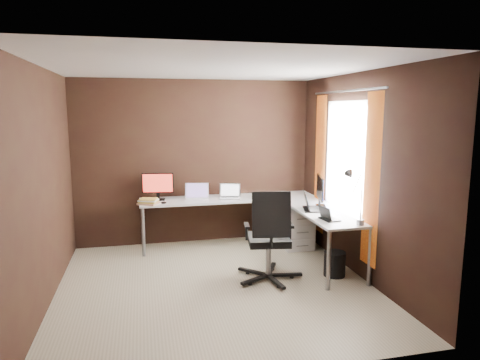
# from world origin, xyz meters

# --- Properties ---
(room) EXTENTS (3.60, 3.60, 2.50)m
(room) POSITION_xyz_m (0.34, 0.07, 1.28)
(room) COLOR tan
(room) RESTS_ON ground
(desk) EXTENTS (2.65, 2.25, 0.73)m
(desk) POSITION_xyz_m (0.84, 1.04, 0.68)
(desk) COLOR silver
(desk) RESTS_ON ground
(drawer_pedestal) EXTENTS (0.42, 0.50, 0.60)m
(drawer_pedestal) POSITION_xyz_m (1.43, 1.15, 0.30)
(drawer_pedestal) COLOR silver
(drawer_pedestal) RESTS_ON ground
(monitor_left) EXTENTS (0.46, 0.16, 0.40)m
(monitor_left) POSITION_xyz_m (-0.58, 1.58, 0.96)
(monitor_left) COLOR black
(monitor_left) RESTS_ON desk
(monitor_right) EXTENTS (0.19, 0.50, 0.42)m
(monitor_right) POSITION_xyz_m (1.58, 0.65, 0.97)
(monitor_right) COLOR black
(monitor_right) RESTS_ON desk
(laptop_white) EXTENTS (0.39, 0.31, 0.23)m
(laptop_white) POSITION_xyz_m (-0.02, 1.50, 0.78)
(laptop_white) COLOR silver
(laptop_white) RESTS_ON desk
(laptop_silver) EXTENTS (0.36, 0.29, 0.21)m
(laptop_silver) POSITION_xyz_m (0.49, 1.49, 0.78)
(laptop_silver) COLOR silver
(laptop_silver) RESTS_ON desk
(laptop_black_big) EXTENTS (0.35, 0.43, 0.25)m
(laptop_black_big) POSITION_xyz_m (1.38, 0.48, 0.78)
(laptop_black_big) COLOR black
(laptop_black_big) RESTS_ON desk
(laptop_black_small) EXTENTS (0.21, 0.27, 0.17)m
(laptop_black_small) POSITION_xyz_m (1.38, -0.06, 0.77)
(laptop_black_small) COLOR black
(laptop_black_small) RESTS_ON desk
(book_stack) EXTENTS (0.33, 0.31, 0.08)m
(book_stack) POSITION_xyz_m (-0.72, 1.32, 0.77)
(book_stack) COLOR tan
(book_stack) RESTS_ON desk
(mouse_left) EXTENTS (0.09, 0.07, 0.03)m
(mouse_left) POSITION_xyz_m (-0.51, 1.30, 0.75)
(mouse_left) COLOR black
(mouse_left) RESTS_ON desk
(mouse_corner) EXTENTS (0.10, 0.08, 0.03)m
(mouse_corner) POSITION_xyz_m (1.01, 1.31, 0.75)
(mouse_corner) COLOR black
(mouse_corner) RESTS_ON desk
(desk_lamp) EXTENTS (0.20, 0.23, 0.64)m
(desk_lamp) POSITION_xyz_m (1.58, -0.28, 1.13)
(desk_lamp) COLOR slate
(desk_lamp) RESTS_ON desk
(office_chair) EXTENTS (0.63, 0.64, 1.13)m
(office_chair) POSITION_xyz_m (0.66, 0.02, 0.33)
(office_chair) COLOR black
(office_chair) RESTS_ON ground
(wastebasket) EXTENTS (0.29, 0.29, 0.31)m
(wastebasket) POSITION_xyz_m (1.50, -0.03, 0.15)
(wastebasket) COLOR black
(wastebasket) RESTS_ON ground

